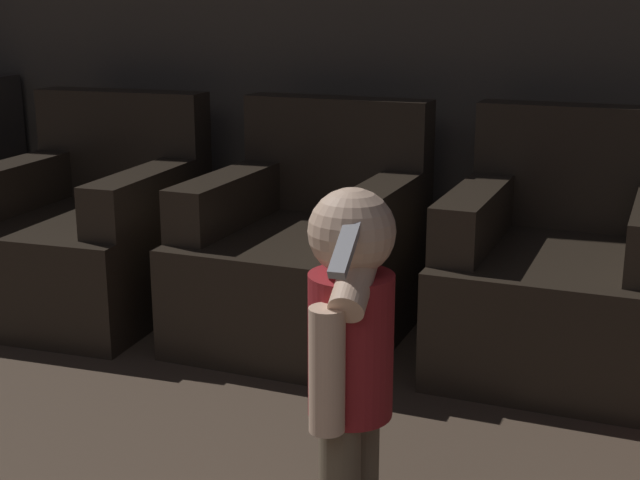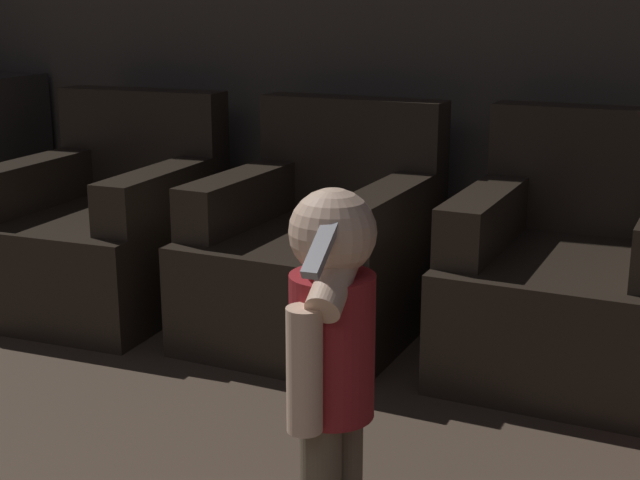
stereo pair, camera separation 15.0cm
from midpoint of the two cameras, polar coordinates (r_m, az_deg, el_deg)
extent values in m
cube|color=black|center=(3.86, -12.76, -1.18)|extent=(0.80, 0.93, 0.41)
cube|color=black|center=(4.08, -10.18, 6.18)|extent=(0.78, 0.18, 0.47)
cube|color=black|center=(3.97, -16.73, 3.55)|extent=(0.18, 0.76, 0.20)
cube|color=black|center=(3.63, -8.98, 2.97)|extent=(0.18, 0.76, 0.20)
cube|color=black|center=(3.46, 0.79, -2.74)|extent=(0.86, 0.98, 0.41)
cube|color=black|center=(3.69, 3.27, 5.45)|extent=(0.79, 0.23, 0.47)
cube|color=black|center=(3.51, -3.78, 2.71)|extent=(0.23, 0.77, 0.20)
cube|color=black|center=(3.26, 5.74, 1.70)|extent=(0.23, 0.77, 0.20)
cube|color=black|center=(3.28, 16.84, -4.38)|extent=(0.86, 0.98, 0.41)
cube|color=black|center=(3.54, 18.35, 4.30)|extent=(0.79, 0.23, 0.47)
cube|color=black|center=(3.25, 11.89, 1.42)|extent=(0.23, 0.77, 0.20)
cylinder|color=brown|center=(2.20, 3.47, -14.66)|extent=(0.10, 0.10, 0.35)
cylinder|color=maroon|center=(2.01, 2.94, -6.80)|extent=(0.19, 0.19, 0.33)
sphere|color=beige|center=(1.92, 3.05, 0.50)|extent=(0.19, 0.19, 0.19)
cylinder|color=beige|center=(1.91, 1.27, -8.35)|extent=(0.08, 0.08, 0.28)
cylinder|color=beige|center=(1.93, 3.58, -1.48)|extent=(0.08, 0.28, 0.21)
cube|color=#99999E|center=(1.80, 2.52, -0.38)|extent=(0.04, 0.16, 0.10)
camera|label=1|loc=(0.07, -88.39, 0.43)|focal=50.00mm
camera|label=2|loc=(0.07, 91.61, -0.43)|focal=50.00mm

